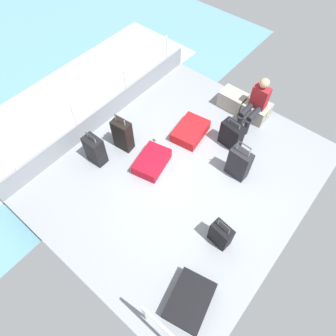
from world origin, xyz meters
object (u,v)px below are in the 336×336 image
object	(u,v)px
cargo_crate_1	(256,110)
paper_cup	(156,139)
cargo_crate_0	(232,100)
suitcase_5	(190,301)
suitcase_7	(221,235)
suitcase_6	(190,131)
passenger_seated	(256,102)
suitcase_0	(152,162)
suitcase_3	(123,135)
suitcase_2	(231,135)
suitcase_1	(239,164)
suitcase_4	(95,150)

from	to	relation	value
cargo_crate_1	paper_cup	distance (m)	2.28
cargo_crate_0	cargo_crate_1	size ratio (longest dim) A/B	1.06
suitcase_5	paper_cup	distance (m)	3.17
cargo_crate_1	suitcase_7	distance (m)	3.06
suitcase_6	passenger_seated	bearing A→B (deg)	56.30
suitcase_0	suitcase_5	distance (m)	2.59
cargo_crate_1	passenger_seated	bearing A→B (deg)	-90.00
cargo_crate_0	suitcase_3	bearing A→B (deg)	-113.74
cargo_crate_1	suitcase_2	xyz separation A→B (m)	(-0.00, -1.01, 0.10)
cargo_crate_1	suitcase_0	bearing A→B (deg)	-109.66
suitcase_0	suitcase_1	bearing A→B (deg)	32.84
passenger_seated	suitcase_7	xyz separation A→B (m)	(1.01, -2.70, -0.30)
cargo_crate_1	suitcase_2	world-z (taller)	suitcase_2
cargo_crate_1	suitcase_1	size ratio (longest dim) A/B	0.63
suitcase_0	suitcase_2	bearing A→B (deg)	58.80
passenger_seated	suitcase_5	xyz separation A→B (m)	(1.22, -3.78, -0.45)
suitcase_1	suitcase_2	xyz separation A→B (m)	(-0.51, 0.55, -0.05)
cargo_crate_1	suitcase_7	size ratio (longest dim) A/B	0.86
suitcase_5	paper_cup	bearing A→B (deg)	140.08
suitcase_6	paper_cup	size ratio (longest dim) A/B	8.46
suitcase_5	suitcase_0	bearing A→B (deg)	144.00
suitcase_1	suitcase_4	xyz separation A→B (m)	(-2.29, -1.48, -0.02)
suitcase_5	paper_cup	xyz separation A→B (m)	(-2.43, 2.04, -0.05)
cargo_crate_1	suitcase_3	distance (m)	2.94
cargo_crate_1	passenger_seated	xyz separation A→B (m)	(0.00, -0.18, 0.37)
suitcase_6	suitcase_1	bearing A→B (deg)	-9.73
cargo_crate_0	suitcase_0	distance (m)	2.40
suitcase_2	suitcase_4	distance (m)	2.70
suitcase_2	suitcase_5	bearing A→B (deg)	-67.44
suitcase_4	suitcase_7	xyz separation A→B (m)	(2.80, 0.15, -0.06)
passenger_seated	paper_cup	size ratio (longest dim) A/B	10.61
passenger_seated	suitcase_6	world-z (taller)	passenger_seated
suitcase_4	suitcase_0	bearing A→B (deg)	32.93
cargo_crate_1	suitcase_0	xyz separation A→B (m)	(-0.87, -2.44, -0.06)
cargo_crate_0	suitcase_3	world-z (taller)	suitcase_3
cargo_crate_1	suitcase_6	bearing A→B (deg)	-120.03
suitcase_3	suitcase_0	bearing A→B (deg)	0.40
suitcase_6	suitcase_7	size ratio (longest dim) A/B	1.29
cargo_crate_0	suitcase_2	xyz separation A→B (m)	(0.57, -0.94, 0.09)
suitcase_0	cargo_crate_1	bearing A→B (deg)	70.34
suitcase_1	suitcase_6	bearing A→B (deg)	170.27
passenger_seated	suitcase_0	size ratio (longest dim) A/B	1.29
cargo_crate_0	suitcase_1	xyz separation A→B (m)	(1.07, -1.49, 0.14)
suitcase_1	suitcase_2	distance (m)	0.75
suitcase_3	suitcase_6	world-z (taller)	suitcase_3
suitcase_0	paper_cup	distance (m)	0.62
suitcase_0	suitcase_3	xyz separation A→B (m)	(-0.75, -0.01, 0.24)
suitcase_5	suitcase_7	size ratio (longest dim) A/B	1.33
suitcase_4	paper_cup	distance (m)	1.28
suitcase_0	passenger_seated	bearing A→B (deg)	68.93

